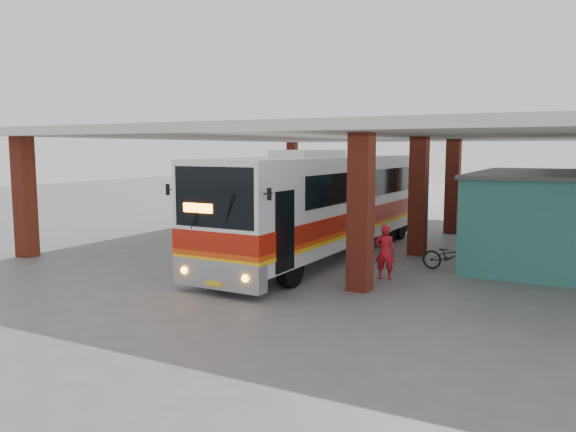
% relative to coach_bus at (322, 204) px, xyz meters
% --- Properties ---
extents(ground, '(90.00, 90.00, 0.00)m').
position_rel_coach_bus_xyz_m(ground, '(-0.03, -1.02, -1.92)').
color(ground, '#515154').
rests_on(ground, ground).
extents(brick_columns, '(20.10, 21.60, 4.35)m').
position_rel_coach_bus_xyz_m(brick_columns, '(1.40, 3.98, 0.25)').
color(brick_columns, maroon).
rests_on(brick_columns, ground).
extents(canopy_roof, '(21.00, 23.00, 0.30)m').
position_rel_coach_bus_xyz_m(canopy_roof, '(0.47, 5.48, 2.58)').
color(canopy_roof, beige).
rests_on(canopy_roof, brick_columns).
extents(shop_building, '(5.20, 8.20, 3.11)m').
position_rel_coach_bus_xyz_m(shop_building, '(7.47, 2.98, -0.36)').
color(shop_building, '#2C6F66').
rests_on(shop_building, ground).
extents(coach_bus, '(3.05, 13.34, 3.87)m').
position_rel_coach_bus_xyz_m(coach_bus, '(0.00, 0.00, 0.00)').
color(coach_bus, silver).
rests_on(coach_bus, ground).
extents(motorcycle, '(1.86, 0.73, 0.96)m').
position_rel_coach_bus_xyz_m(motorcycle, '(4.67, -0.31, -1.44)').
color(motorcycle, black).
rests_on(motorcycle, ground).
extents(pedestrian, '(0.65, 0.47, 1.66)m').
position_rel_coach_bus_xyz_m(pedestrian, '(3.16, -2.39, -1.09)').
color(pedestrian, red).
rests_on(pedestrian, ground).
extents(red_chair, '(0.43, 0.43, 0.80)m').
position_rel_coach_bus_xyz_m(red_chair, '(5.07, 4.31, -1.55)').
color(red_chair, red).
rests_on(red_chair, ground).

